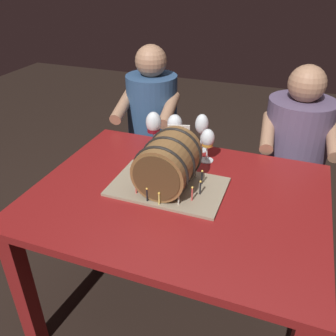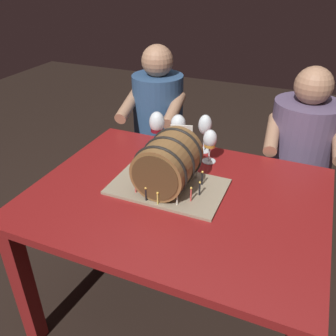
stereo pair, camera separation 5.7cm
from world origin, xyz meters
TOP-DOWN VIEW (x-y plane):
  - ground_plane at (0.00, 0.00)m, footprint 8.00×8.00m
  - dining_table at (0.00, 0.00)m, footprint 1.23×0.95m
  - barrel_cake at (-0.05, 0.02)m, footprint 0.49×0.31m
  - wine_glass_empty at (-0.02, 0.42)m, footprint 0.07×0.07m
  - wine_glass_white at (-0.16, 0.42)m, footprint 0.08×0.08m
  - wine_glass_red at (-0.26, 0.37)m, footprint 0.08×0.08m
  - wine_glass_amber at (0.04, 0.32)m, footprint 0.07×0.07m
  - menu_card at (-0.11, 0.34)m, footprint 0.11×0.05m
  - person_seated_left at (-0.44, 0.78)m, footprint 0.39×0.48m
  - person_seated_right at (0.44, 0.78)m, footprint 0.43×0.51m

SIDE VIEW (x-z plane):
  - ground_plane at x=0.00m, z-range 0.00..0.00m
  - person_seated_left at x=-0.44m, z-range -0.05..1.11m
  - person_seated_right at x=0.44m, z-range -0.03..1.10m
  - dining_table at x=0.00m, z-range 0.26..0.99m
  - menu_card at x=-0.11m, z-range 0.73..0.89m
  - barrel_cake at x=-0.05m, z-range 0.72..0.97m
  - wine_glass_amber at x=0.04m, z-range 0.76..0.93m
  - wine_glass_white at x=-0.16m, z-range 0.76..0.94m
  - wine_glass_red at x=-0.26m, z-range 0.76..0.96m
  - wine_glass_empty at x=-0.02m, z-range 0.77..0.97m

